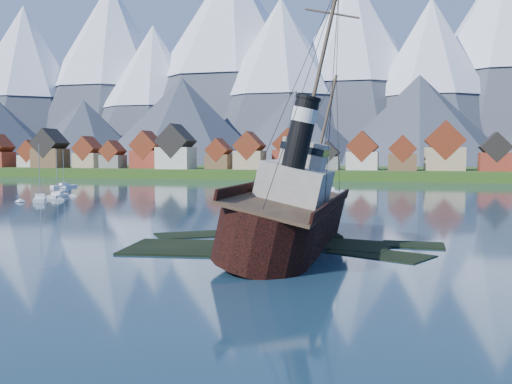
% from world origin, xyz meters
% --- Properties ---
extents(ground, '(1400.00, 1400.00, 0.00)m').
position_xyz_m(ground, '(0.00, 0.00, 0.00)').
color(ground, '#183144').
rests_on(ground, ground).
extents(shoal, '(31.71, 21.24, 1.14)m').
position_xyz_m(shoal, '(1.78, 2.15, -0.35)').
color(shoal, black).
rests_on(shoal, ground).
extents(shore_bank, '(600.00, 80.00, 3.20)m').
position_xyz_m(shore_bank, '(0.00, 170.00, 0.00)').
color(shore_bank, '#254614').
rests_on(shore_bank, ground).
extents(seawall, '(600.00, 2.50, 2.00)m').
position_xyz_m(seawall, '(0.00, 132.00, 0.00)').
color(seawall, '#3F3D38').
rests_on(seawall, ground).
extents(town, '(250.96, 16.69, 17.30)m').
position_xyz_m(town, '(-33.12, 152.18, 8.99)').
color(town, maroon).
rests_on(town, ground).
extents(mountains, '(965.00, 340.00, 205.00)m').
position_xyz_m(mountains, '(-0.79, 481.26, 89.34)').
color(mountains, '#2D333D').
rests_on(mountains, ground).
extents(tugboat_wreck, '(7.71, 33.22, 26.32)m').
position_xyz_m(tugboat_wreck, '(2.81, 2.44, 3.29)').
color(tugboat_wreck, black).
rests_on(tugboat_wreck, ground).
extents(sailboat_a, '(4.34, 8.65, 10.25)m').
position_xyz_m(sailboat_a, '(-55.69, 48.84, 0.23)').
color(sailboat_a, white).
rests_on(sailboat_a, ground).
extents(sailboat_b, '(4.53, 7.20, 10.29)m').
position_xyz_m(sailboat_b, '(-74.28, 78.90, 0.24)').
color(sailboat_b, white).
rests_on(sailboat_b, ground).
extents(sailboat_c, '(9.68, 7.56, 12.84)m').
position_xyz_m(sailboat_c, '(-9.76, 81.78, 0.29)').
color(sailboat_c, white).
rests_on(sailboat_c, ground).
extents(sailboat_e, '(6.30, 9.24, 10.69)m').
position_xyz_m(sailboat_e, '(-3.50, 77.15, 0.23)').
color(sailboat_e, white).
rests_on(sailboat_e, ground).
extents(sailboat_f, '(5.71, 7.70, 11.39)m').
position_xyz_m(sailboat_f, '(-53.46, 40.07, 0.27)').
color(sailboat_f, white).
rests_on(sailboat_f, ground).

